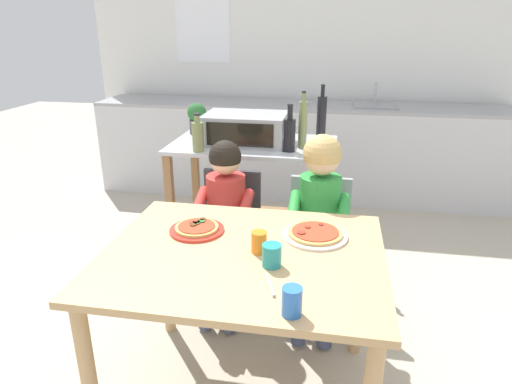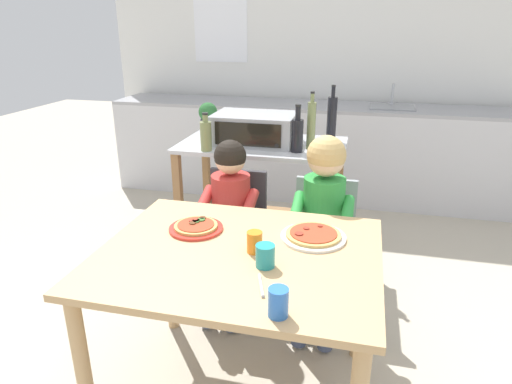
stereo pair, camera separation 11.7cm
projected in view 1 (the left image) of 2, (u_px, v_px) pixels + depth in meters
name	position (u px, v px, depth m)	size (l,w,h in m)	color
ground_plane	(279.00, 265.00, 3.23)	(12.28, 12.28, 0.00)	#B7AD99
back_wall_tiled	(305.00, 53.00, 4.51)	(4.41, 0.13, 2.70)	white
kitchen_counter	(299.00, 150.00, 4.45)	(3.97, 0.60, 1.11)	silver
kitchen_island_cart	(254.00, 184.00, 3.07)	(1.09, 0.63, 0.89)	#B7BABF
toaster_oven	(246.00, 128.00, 2.95)	(0.53, 0.38, 0.19)	#999BA0
bottle_dark_olive_oil	(198.00, 136.00, 2.75)	(0.07, 0.07, 0.24)	olive
bottle_brown_beer	(303.00, 124.00, 2.80)	(0.05, 0.05, 0.36)	olive
bottle_squat_spirits	(321.00, 117.00, 3.02)	(0.06, 0.06, 0.37)	black
bottle_tall_green_wine	(290.00, 133.00, 2.74)	(0.07, 0.07, 0.29)	black
potted_herb_plant	(197.00, 118.00, 3.18)	(0.13, 0.13, 0.22)	#4C4C51
dining_table	(243.00, 275.00, 1.87)	(1.15, 0.92, 0.76)	tan
dining_chair_left	(229.00, 229.00, 2.68)	(0.36, 0.36, 0.81)	#333338
dining_chair_right	(318.00, 239.00, 2.56)	(0.36, 0.36, 0.81)	gray
child_in_red_shirt	(224.00, 211.00, 2.50)	(0.32, 0.42, 1.02)	#424C6B
child_in_green_shirt	(319.00, 210.00, 2.37)	(0.32, 0.42, 1.08)	#424C6B
pizza_plate_red_rimmed	(197.00, 229.00, 2.01)	(0.24, 0.24, 0.03)	red
pizza_plate_white	(315.00, 234.00, 1.96)	(0.28, 0.28, 0.03)	white
drinking_cup_blue	(292.00, 301.00, 1.43)	(0.07, 0.07, 0.10)	blue
drinking_cup_teal	(272.00, 255.00, 1.71)	(0.08, 0.08, 0.09)	teal
drinking_cup_orange	(259.00, 242.00, 1.82)	(0.06, 0.06, 0.09)	orange
serving_spoon	(271.00, 285.00, 1.59)	(0.01, 0.01, 0.14)	#B7BABF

